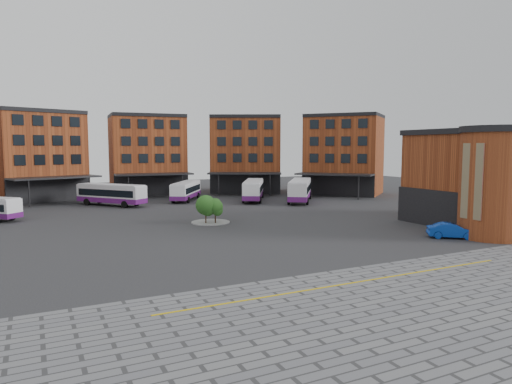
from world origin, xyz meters
name	(u,v)px	position (x,y,z in m)	size (l,w,h in m)	color
ground	(237,244)	(0.00, 0.00, 0.00)	(160.00, 160.00, 0.00)	#28282B
paving_zone	(460,327)	(2.00, -22.00, 0.01)	(50.00, 22.00, 0.02)	slate
yellow_line	(354,282)	(2.00, -14.00, 0.03)	(26.00, 0.15, 0.02)	gold
main_building	(111,156)	(-4.77, 38.25, 7.23)	(94.14, 42.48, 14.60)	brown
east_building	(487,178)	(28.70, -3.06, 5.29)	(17.40, 15.40, 10.60)	brown
tree_island	(210,208)	(1.82, 11.52, 1.80)	(4.40, 4.40, 3.29)	gray
bus_c	(111,194)	(-5.78, 32.93, 1.73)	(9.04, 10.51, 3.19)	silver
bus_d	(186,190)	(6.20, 34.53, 1.64)	(7.73, 10.42, 3.02)	white
bus_e	(253,190)	(16.02, 29.64, 1.78)	(8.12, 11.47, 3.29)	white
bus_f	(300,190)	(21.95, 24.87, 1.89)	(9.53, 11.70, 3.48)	white
blue_car	(452,231)	(19.43, -6.55, 0.73)	(1.55, 4.44, 1.46)	#0B359A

